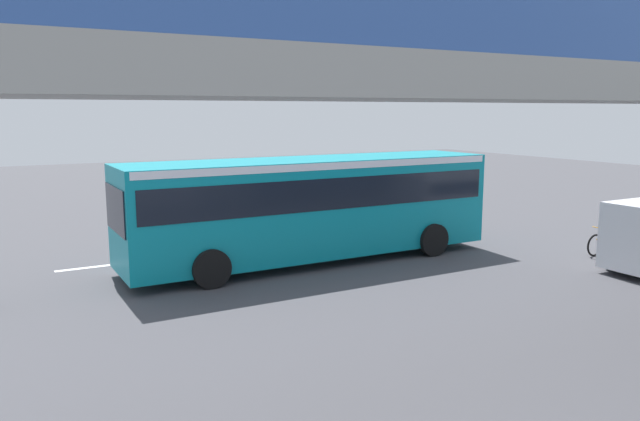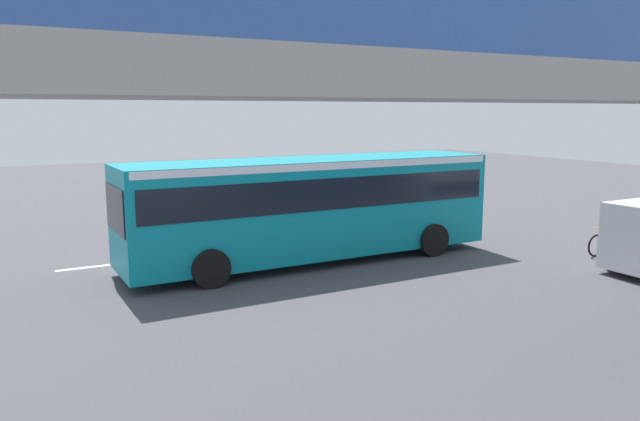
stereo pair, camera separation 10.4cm
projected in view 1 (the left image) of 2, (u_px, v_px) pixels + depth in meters
ground at (305, 259)px, 19.09m from camera, size 80.00×80.00×0.00m
city_bus at (312, 200)px, 18.58m from camera, size 11.54×2.85×3.15m
bicycle_orange at (606, 243)px, 19.66m from camera, size 1.77×0.44×0.96m
lane_dash_leftmost at (415, 229)px, 23.88m from camera, size 2.00×0.20×0.01m
lane_dash_left at (326, 240)px, 21.96m from camera, size 2.00×0.20×0.01m
lane_dash_centre at (220, 252)px, 20.03m from camera, size 2.00×0.20×0.01m
lane_dash_right at (91, 267)px, 18.10m from camera, size 2.00×0.20×0.01m
pedestrian_overpass at (599, 108)px, 9.71m from camera, size 27.47×2.60×6.31m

